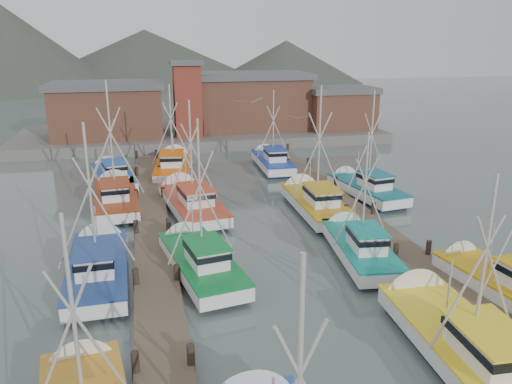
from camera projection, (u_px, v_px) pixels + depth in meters
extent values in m
plane|color=#4D5C5A|center=(281.00, 259.00, 28.30)|extent=(260.00, 260.00, 0.00)
cube|color=brown|center=(153.00, 240.00, 30.48)|extent=(2.20, 46.00, 0.40)
cylinder|color=black|center=(136.00, 370.00, 18.07)|extent=(0.30, 0.30, 1.50)
cylinder|color=black|center=(136.00, 283.00, 24.60)|extent=(0.30, 0.30, 1.50)
cylinder|color=black|center=(136.00, 232.00, 31.13)|extent=(0.30, 0.30, 1.50)
cylinder|color=black|center=(137.00, 199.00, 37.66)|extent=(0.30, 0.30, 1.50)
cylinder|color=black|center=(137.00, 175.00, 44.19)|extent=(0.30, 0.30, 1.50)
cylinder|color=black|center=(137.00, 158.00, 50.72)|extent=(0.30, 0.30, 1.50)
cylinder|color=black|center=(191.00, 362.00, 18.50)|extent=(0.30, 0.30, 1.50)
cylinder|color=black|center=(177.00, 278.00, 25.03)|extent=(0.30, 0.30, 1.50)
cylinder|color=black|center=(169.00, 229.00, 31.56)|extent=(0.30, 0.30, 1.50)
cylinder|color=black|center=(163.00, 197.00, 38.09)|extent=(0.30, 0.30, 1.50)
cylinder|color=black|center=(160.00, 174.00, 44.62)|extent=(0.30, 0.30, 1.50)
cylinder|color=black|center=(157.00, 157.00, 51.14)|extent=(0.30, 0.30, 1.50)
cube|color=brown|center=(366.00, 222.00, 33.47)|extent=(2.20, 46.00, 0.40)
cylinder|color=black|center=(476.00, 323.00, 21.06)|extent=(0.30, 0.30, 1.50)
cylinder|color=black|center=(395.00, 256.00, 27.59)|extent=(0.30, 0.30, 1.50)
cylinder|color=black|center=(346.00, 215.00, 34.11)|extent=(0.30, 0.30, 1.50)
cylinder|color=black|center=(312.00, 187.00, 40.64)|extent=(0.30, 0.30, 1.50)
cylinder|color=black|center=(288.00, 167.00, 47.17)|extent=(0.30, 0.30, 1.50)
cylinder|color=black|center=(270.00, 151.00, 53.70)|extent=(0.30, 0.30, 1.50)
cylinder|color=black|center=(428.00, 253.00, 28.01)|extent=(0.30, 0.30, 1.50)
cylinder|color=black|center=(373.00, 213.00, 34.54)|extent=(0.30, 0.30, 1.50)
cylinder|color=black|center=(336.00, 186.00, 41.07)|extent=(0.30, 0.30, 1.50)
cylinder|color=black|center=(308.00, 166.00, 47.60)|extent=(0.30, 0.30, 1.50)
cylinder|color=black|center=(288.00, 151.00, 54.13)|extent=(0.30, 0.30, 1.50)
cube|color=slate|center=(202.00, 134.00, 62.64)|extent=(44.00, 16.00, 1.20)
cube|color=brown|center=(108.00, 113.00, 57.45)|extent=(12.00, 8.00, 5.50)
cube|color=#515155|center=(106.00, 85.00, 56.55)|extent=(12.72, 8.48, 0.70)
cube|color=brown|center=(248.00, 103.00, 62.84)|extent=(14.00, 9.00, 6.20)
cube|color=#515155|center=(248.00, 75.00, 61.84)|extent=(14.84, 9.54, 0.70)
cube|color=brown|center=(339.00, 111.00, 62.64)|extent=(8.00, 6.00, 4.50)
cube|color=#515155|center=(340.00, 90.00, 61.88)|extent=(8.48, 6.36, 0.70)
cube|color=maroon|center=(187.00, 102.00, 57.14)|extent=(3.00, 3.00, 8.00)
cube|color=#515155|center=(186.00, 63.00, 55.91)|extent=(3.60, 3.60, 0.50)
cone|color=#404A3E|center=(8.00, 89.00, 127.04)|extent=(110.00, 110.00, 42.00)
cone|color=#404A3E|center=(147.00, 82.00, 148.49)|extent=(140.00, 140.00, 30.00)
cone|color=#404A3E|center=(286.00, 83.00, 147.69)|extent=(90.00, 90.00, 24.00)
cube|color=#101C36|center=(466.00, 365.00, 19.02)|extent=(3.17, 8.56, 0.70)
cube|color=white|center=(468.00, 350.00, 18.83)|extent=(3.61, 9.73, 0.80)
cube|color=yellow|center=(470.00, 341.00, 18.72)|extent=(3.70, 9.83, 0.10)
cone|color=white|center=(409.00, 293.00, 23.39)|extent=(3.05, 1.25, 3.00)
cube|color=white|center=(491.00, 346.00, 17.47)|extent=(2.08, 2.97, 1.10)
cube|color=black|center=(492.00, 340.00, 17.40)|extent=(2.22, 3.26, 0.28)
cube|color=yellow|center=(493.00, 331.00, 17.30)|extent=(2.35, 3.46, 0.07)
cylinder|color=#B9B3A9|center=(485.00, 263.00, 17.58)|extent=(0.14, 0.14, 6.54)
cylinder|color=#B9B3A9|center=(466.00, 284.00, 17.70)|extent=(2.35, 0.22, 5.12)
cylinder|color=#B9B3A9|center=(497.00, 282.00, 17.90)|extent=(2.35, 0.22, 5.12)
cylinder|color=#B9B3A9|center=(449.00, 290.00, 19.99)|extent=(0.08, 0.08, 2.67)
cone|color=white|center=(81.00, 361.00, 18.39)|extent=(2.63, 1.45, 2.49)
cylinder|color=#B9B3A9|center=(75.00, 328.00, 13.57)|extent=(0.14, 0.14, 6.60)
cylinder|color=#B9B3A9|center=(56.00, 357.00, 13.60)|extent=(2.35, 0.43, 5.16)
cylinder|color=#B9B3A9|center=(98.00, 348.00, 13.98)|extent=(2.35, 0.43, 5.16)
cylinder|color=#B9B3A9|center=(80.00, 360.00, 15.60)|extent=(0.08, 0.08, 2.40)
cube|color=#101C36|center=(202.00, 275.00, 26.31)|extent=(3.57, 7.50, 0.70)
cube|color=white|center=(201.00, 264.00, 26.12)|extent=(4.06, 8.52, 0.80)
cube|color=#0C7A31|center=(201.00, 257.00, 26.01)|extent=(4.15, 8.62, 0.10)
cone|color=white|center=(181.00, 239.00, 29.77)|extent=(2.71, 1.53, 2.56)
cube|color=white|center=(207.00, 254.00, 24.98)|extent=(2.06, 2.71, 1.10)
cube|color=black|center=(206.00, 250.00, 24.91)|extent=(2.20, 2.97, 0.28)
cube|color=#0C7A31|center=(206.00, 243.00, 24.81)|extent=(2.34, 3.15, 0.07)
cylinder|color=#B9B3A9|center=(200.00, 191.00, 24.81)|extent=(0.13, 0.13, 7.23)
cylinder|color=#B9B3A9|center=(190.00, 209.00, 24.86)|extent=(2.55, 0.54, 5.65)
cylinder|color=#B9B3A9|center=(210.00, 206.00, 25.25)|extent=(2.55, 0.54, 5.65)
cylinder|color=#B9B3A9|center=(193.00, 226.00, 26.95)|extent=(0.08, 0.08, 2.28)
cube|color=#101C36|center=(360.00, 260.00, 28.13)|extent=(2.99, 7.05, 0.70)
cube|color=white|center=(360.00, 249.00, 27.94)|extent=(3.40, 8.01, 0.80)
cube|color=#0E8D7E|center=(361.00, 243.00, 27.83)|extent=(3.48, 8.10, 0.10)
cone|color=white|center=(341.00, 227.00, 31.68)|extent=(2.54, 1.37, 2.43)
cube|color=white|center=(367.00, 240.00, 26.78)|extent=(1.82, 2.50, 1.10)
cube|color=black|center=(367.00, 236.00, 26.71)|extent=(1.95, 2.74, 0.28)
cube|color=#0E8D7E|center=(367.00, 229.00, 26.61)|extent=(2.07, 2.90, 0.07)
cylinder|color=#B9B3A9|center=(365.00, 190.00, 26.77)|extent=(0.12, 0.12, 6.25)
cylinder|color=#B9B3A9|center=(355.00, 203.00, 26.93)|extent=(2.23, 0.34, 4.89)
cylinder|color=#B9B3A9|center=(373.00, 202.00, 27.04)|extent=(2.23, 0.34, 4.89)
cylinder|color=#B9B3A9|center=(354.00, 214.00, 28.81)|extent=(0.07, 0.07, 2.17)
cube|color=#101C36|center=(99.00, 281.00, 25.67)|extent=(2.71, 7.69, 0.70)
cube|color=white|center=(98.00, 269.00, 25.48)|extent=(3.08, 8.74, 0.80)
cube|color=navy|center=(97.00, 262.00, 25.37)|extent=(3.16, 8.83, 0.10)
cone|color=white|center=(101.00, 240.00, 29.53)|extent=(2.73, 1.18, 2.70)
cube|color=white|center=(95.00, 260.00, 24.24)|extent=(1.82, 2.65, 1.10)
cube|color=black|center=(95.00, 256.00, 24.17)|extent=(1.94, 2.91, 0.28)
cube|color=navy|center=(94.00, 249.00, 24.07)|extent=(2.06, 3.09, 0.07)
cylinder|color=#B9B3A9|center=(90.00, 196.00, 24.16)|extent=(0.13, 0.13, 7.16)
cylinder|color=#B9B3A9|center=(79.00, 213.00, 24.26)|extent=(2.57, 0.18, 5.60)
cylinder|color=#B9B3A9|center=(105.00, 211.00, 24.55)|extent=(2.57, 0.18, 5.60)
cylinder|color=#B9B3A9|center=(97.00, 229.00, 26.46)|extent=(0.08, 0.08, 2.60)
cube|color=#101C36|center=(508.00, 301.00, 23.69)|extent=(3.09, 7.16, 0.70)
cube|color=white|center=(510.00, 288.00, 23.50)|extent=(3.51, 8.14, 0.80)
cube|color=#D89D0B|center=(511.00, 281.00, 23.39)|extent=(3.60, 8.23, 0.10)
cone|color=white|center=(452.00, 258.00, 27.09)|extent=(2.61, 1.39, 2.49)
cylinder|color=#B9B3A9|center=(491.00, 246.00, 24.31)|extent=(0.07, 0.07, 2.31)
cube|color=#101C36|center=(193.00, 212.00, 35.91)|extent=(3.88, 8.56, 0.70)
cube|color=white|center=(192.00, 204.00, 35.72)|extent=(4.41, 9.72, 0.80)
cube|color=#B93A20|center=(192.00, 199.00, 35.61)|extent=(4.51, 9.83, 0.10)
cone|color=white|center=(178.00, 188.00, 39.94)|extent=(3.06, 1.52, 2.93)
cube|color=white|center=(196.00, 195.00, 34.44)|extent=(2.29, 3.06, 1.10)
cube|color=black|center=(196.00, 192.00, 34.38)|extent=(2.45, 3.36, 0.28)
cube|color=#B93A20|center=(195.00, 187.00, 34.27)|extent=(2.60, 3.56, 0.07)
cylinder|color=#B9B3A9|center=(191.00, 151.00, 34.42)|extent=(0.15, 0.15, 6.99)
cylinder|color=#B9B3A9|center=(183.00, 163.00, 34.45)|extent=(2.49, 0.47, 5.47)
cylinder|color=#B9B3A9|center=(200.00, 162.00, 34.87)|extent=(2.49, 0.47, 5.47)
cylinder|color=#B9B3A9|center=(186.00, 176.00, 36.76)|extent=(0.09, 0.09, 2.62)
cube|color=#101C36|center=(316.00, 212.00, 35.85)|extent=(2.65, 7.85, 0.70)
cube|color=white|center=(316.00, 204.00, 35.66)|extent=(3.01, 8.92, 0.80)
cube|color=gold|center=(316.00, 199.00, 35.55)|extent=(3.10, 9.01, 0.10)
cone|color=white|center=(298.00, 189.00, 39.86)|extent=(2.79, 1.14, 2.78)
cube|color=white|center=(322.00, 196.00, 34.39)|extent=(1.83, 2.69, 1.10)
cube|color=black|center=(322.00, 192.00, 34.32)|extent=(1.95, 2.96, 0.28)
cube|color=gold|center=(322.00, 187.00, 34.22)|extent=(2.07, 3.14, 0.07)
cylinder|color=#B9B3A9|center=(319.00, 144.00, 34.22)|extent=(0.13, 0.13, 7.97)
cylinder|color=#B9B3A9|center=(311.00, 158.00, 34.38)|extent=(2.84, 0.13, 6.22)
cylinder|color=#B9B3A9|center=(327.00, 157.00, 34.61)|extent=(2.84, 0.13, 6.22)
cylinder|color=#B9B3A9|center=(310.00, 177.00, 36.69)|extent=(0.07, 0.07, 2.48)
cube|color=#101C36|center=(117.00, 207.00, 37.05)|extent=(3.08, 8.11, 0.70)
cube|color=white|center=(116.00, 199.00, 36.86)|extent=(3.50, 9.21, 0.80)
cube|color=#923212|center=(115.00, 194.00, 36.75)|extent=(3.59, 9.31, 0.10)
cone|color=white|center=(115.00, 184.00, 41.06)|extent=(2.89, 1.27, 2.82)
cube|color=white|center=(115.00, 190.00, 35.59)|extent=(1.99, 2.82, 1.10)
cube|color=black|center=(115.00, 187.00, 35.52)|extent=(2.12, 3.10, 0.28)
cube|color=#923212|center=(114.00, 182.00, 35.42)|extent=(2.25, 3.29, 0.07)
cylinder|color=#B9B3A9|center=(111.00, 139.00, 35.39)|extent=(0.14, 0.14, 8.20)
cylinder|color=#B9B3A9|center=(103.00, 153.00, 35.50)|extent=(2.93, 0.28, 6.41)
cylinder|color=#B9B3A9|center=(121.00, 152.00, 35.84)|extent=(2.93, 0.28, 6.41)
cylinder|color=#B9B3A9|center=(114.00, 172.00, 37.89)|extent=(0.08, 0.08, 2.71)
cube|color=#101C36|center=(366.00, 197.00, 39.36)|extent=(3.32, 7.26, 0.70)
cube|color=white|center=(367.00, 189.00, 39.17)|extent=(3.77, 8.25, 0.80)
cube|color=#0A616E|center=(367.00, 185.00, 39.06)|extent=(3.86, 8.34, 0.10)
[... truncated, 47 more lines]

